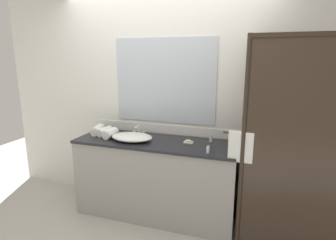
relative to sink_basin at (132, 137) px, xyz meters
name	(u,v)px	position (x,y,z in m)	size (l,w,h in m)	color
ground_plane	(156,214)	(0.26, 0.05, -0.94)	(8.00, 8.00, 0.00)	#B7B2A8
wall_back_with_mirror	(165,100)	(0.26, 0.40, 0.37)	(4.40, 0.06, 2.60)	silver
vanity_cabinet	(156,178)	(0.26, 0.06, -0.49)	(1.80, 0.58, 0.90)	#9E9993
shower_enclosure	(282,147)	(1.53, -0.13, 0.09)	(1.20, 0.59, 2.00)	#2D2319
sink_basin	(132,137)	(0.00, 0.00, 0.00)	(0.47, 0.33, 0.08)	white
faucet	(139,132)	(0.00, 0.18, 0.00)	(0.17, 0.12, 0.13)	silver
soap_dish	(188,142)	(0.62, 0.10, -0.02)	(0.10, 0.07, 0.04)	silver
amenity_bottle_body_wash	(208,150)	(0.88, -0.15, 0.00)	(0.03, 0.03, 0.07)	silver
amenity_bottle_shampoo	(211,139)	(0.85, 0.21, 0.00)	(0.03, 0.03, 0.08)	silver
rolled_towel_near_edge	(98,130)	(-0.50, 0.10, 0.01)	(0.10, 0.10, 0.23)	white
rolled_towel_middle	(105,131)	(-0.39, 0.08, 0.01)	(0.10, 0.10, 0.21)	white
rolled_towel_far_edge	(110,133)	(-0.28, 0.02, 0.01)	(0.10, 0.10, 0.21)	white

